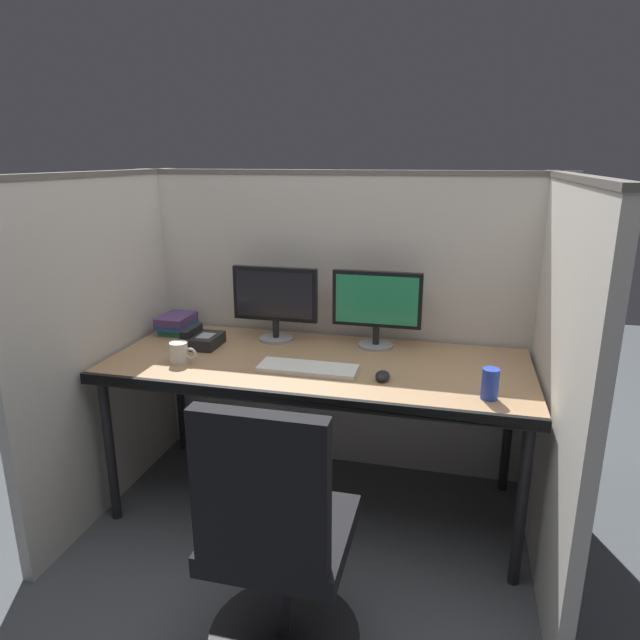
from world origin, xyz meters
name	(u,v)px	position (x,y,z in m)	size (l,w,h in m)	color
ground_plane	(301,541)	(0.00, 0.00, 0.00)	(8.00, 8.00, 0.00)	#4C5156
cubicle_partition_rear	(338,324)	(0.00, 0.74, 0.79)	(2.21, 0.06, 1.57)	beige
cubicle_partition_left	(110,341)	(-0.99, 0.20, 0.79)	(0.06, 1.41, 1.57)	beige
cubicle_partition_right	(555,379)	(0.99, 0.20, 0.79)	(0.06, 1.41, 1.57)	beige
desk	(317,372)	(0.00, 0.29, 0.69)	(1.90, 0.80, 0.74)	#997551
office_chair	(278,569)	(0.10, -0.61, 0.36)	(0.52, 0.52, 0.97)	black
monitor_left	(275,299)	(-0.28, 0.55, 0.96)	(0.43, 0.17, 0.37)	gray
monitor_right	(377,304)	(0.23, 0.56, 0.96)	(0.43, 0.17, 0.37)	gray
keyboard_main	(308,368)	(-0.01, 0.17, 0.75)	(0.43, 0.15, 0.02)	silver
computer_mouse	(382,376)	(0.32, 0.15, 0.76)	(0.06, 0.10, 0.04)	black
desk_phone	(201,339)	(-0.61, 0.37, 0.77)	(0.17, 0.19, 0.09)	black
soda_can	(490,384)	(0.74, 0.05, 0.80)	(0.07, 0.07, 0.12)	#263FB2
book_stack	(178,324)	(-0.83, 0.55, 0.79)	(0.16, 0.23, 0.09)	#26723F
coffee_mug	(180,353)	(-0.60, 0.13, 0.79)	(0.13, 0.08, 0.09)	silver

